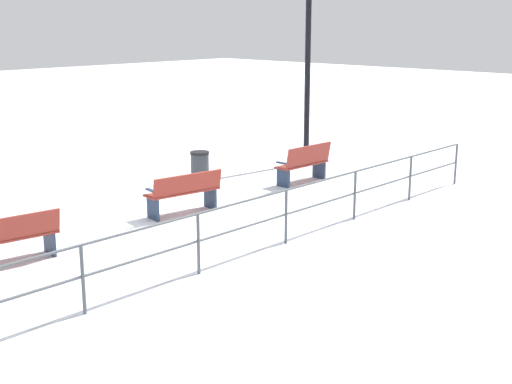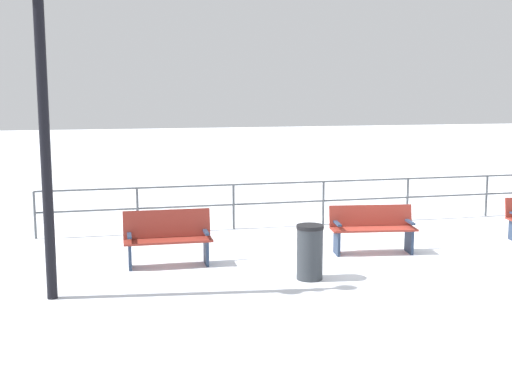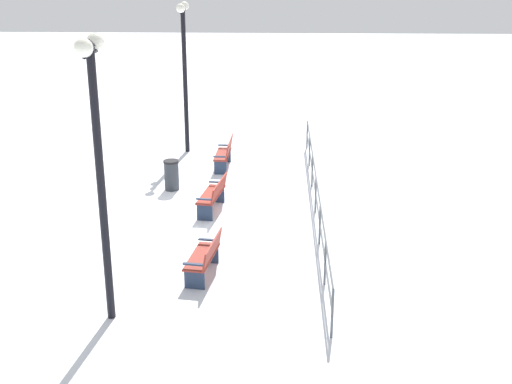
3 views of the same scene
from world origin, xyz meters
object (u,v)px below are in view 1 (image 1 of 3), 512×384
(bench_third, at_px, (13,237))
(lamppost_near, at_px, (308,41))
(trash_bin, at_px, (200,170))
(bench_second, at_px, (184,192))
(bench_nearest, at_px, (304,163))

(bench_third, relative_size, lamppost_near, 0.31)
(bench_third, bearing_deg, trash_bin, -66.10)
(bench_second, relative_size, lamppost_near, 0.33)
(bench_second, bearing_deg, lamppost_near, -67.29)
(bench_nearest, xyz_separation_m, bench_second, (0.01, 3.77, -0.02))
(bench_second, xyz_separation_m, bench_third, (-0.17, 3.76, -0.03))
(bench_nearest, bearing_deg, trash_bin, 58.35)
(bench_nearest, height_order, trash_bin, bench_nearest)
(bench_nearest, height_order, bench_second, bench_nearest)
(bench_nearest, height_order, bench_third, bench_nearest)
(bench_third, xyz_separation_m, lamppost_near, (1.60, -9.37, 2.83))
(bench_third, distance_m, lamppost_near, 9.92)
(bench_second, height_order, lamppost_near, lamppost_near)
(lamppost_near, relative_size, trash_bin, 5.62)
(bench_third, bearing_deg, bench_nearest, -80.74)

